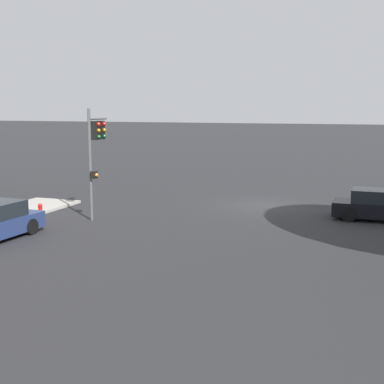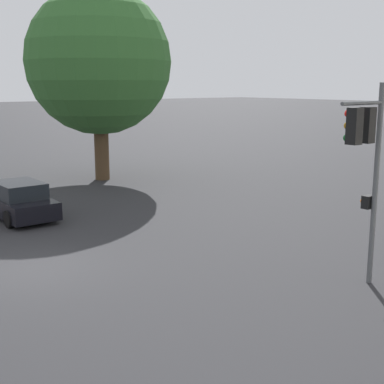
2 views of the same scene
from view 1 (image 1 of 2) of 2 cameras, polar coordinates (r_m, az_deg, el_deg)
name	(u,v)px [view 1 (image 1 of 2)]	position (r m, az deg, el deg)	size (l,w,h in m)	color
ground_plane	(262,205)	(30.07, 7.46, -1.40)	(300.00, 300.00, 0.00)	#28282B
traffic_signal	(96,144)	(26.22, -10.21, 5.09)	(0.57, 1.82, 5.35)	#515456
crossing_car_1	(378,206)	(27.29, 19.25, -1.41)	(4.31, 1.94, 1.49)	black
fire_hydrant	(40,212)	(26.28, -15.87, -2.10)	(0.22, 0.22, 0.92)	red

